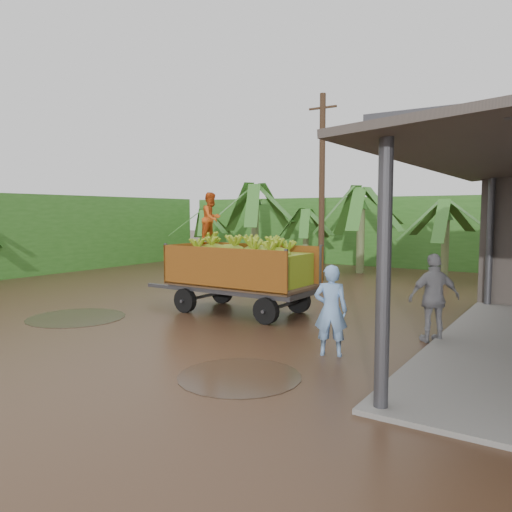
{
  "coord_description": "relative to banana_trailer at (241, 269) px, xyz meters",
  "views": [
    {
      "loc": [
        7.54,
        -10.33,
        2.79
      ],
      "look_at": [
        -0.16,
        1.47,
        1.56
      ],
      "focal_mm": 35.0,
      "sensor_mm": 36.0,
      "label": 1
    }
  ],
  "objects": [
    {
      "name": "ground",
      "position": [
        0.34,
        -0.97,
        -1.24
      ],
      "size": [
        100.0,
        100.0,
        0.0
      ],
      "primitive_type": "plane",
      "color": "black",
      "rests_on": "ground"
    },
    {
      "name": "hedge_west",
      "position": [
        -13.66,
        3.03,
        0.56
      ],
      "size": [
        3.0,
        18.0,
        3.6
      ],
      "primitive_type": "cube",
      "color": "#2D661E",
      "rests_on": "ground"
    },
    {
      "name": "banana_plants",
      "position": [
        -2.47,
        7.37,
        0.57
      ],
      "size": [
        24.42,
        20.98,
        4.32
      ],
      "color": "#2D661E",
      "rests_on": "ground"
    },
    {
      "name": "man_blue",
      "position": [
        3.87,
        -2.5,
        -0.34
      ],
      "size": [
        0.76,
        0.62,
        1.79
      ],
      "primitive_type": "imported",
      "rotation": [
        0.0,
        0.0,
        3.49
      ],
      "color": "#7EACE6",
      "rests_on": "ground"
    },
    {
      "name": "banana_trailer",
      "position": [
        0.0,
        0.0,
        0.0
      ],
      "size": [
        5.63,
        1.99,
        3.37
      ],
      "rotation": [
        0.0,
        0.0,
        -0.01
      ],
      "color": "#AC6318",
      "rests_on": "ground"
    },
    {
      "name": "hedge_north",
      "position": [
        -1.66,
        15.03,
        0.56
      ],
      "size": [
        22.0,
        3.0,
        3.6
      ],
      "primitive_type": "cube",
      "color": "#2D661E",
      "rests_on": "ground"
    },
    {
      "name": "utility_pole",
      "position": [
        -1.03,
        7.25,
        2.59
      ],
      "size": [
        1.2,
        0.24,
        7.54
      ],
      "color": "#47301E",
      "rests_on": "ground"
    },
    {
      "name": "man_grey",
      "position": [
        5.31,
        -0.35,
        -0.28
      ],
      "size": [
        1.17,
        1.07,
        1.92
      ],
      "primitive_type": "imported",
      "rotation": [
        0.0,
        0.0,
        3.83
      ],
      "color": "gray",
      "rests_on": "ground"
    }
  ]
}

